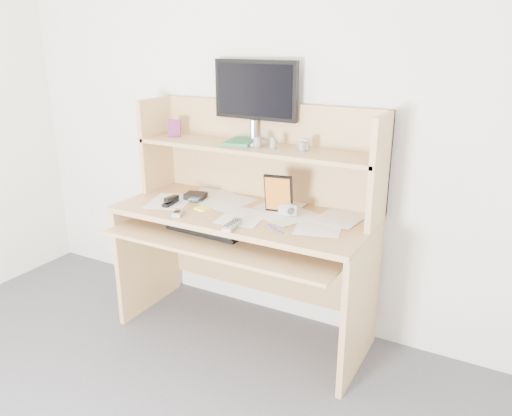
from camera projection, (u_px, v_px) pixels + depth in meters
The scene contains 19 objects.
back_wall at pixel (270, 111), 2.79m from camera, with size 3.60×0.04×2.50m, color silver.
desk at pixel (250, 217), 2.77m from camera, with size 1.40×0.70×1.30m.
paper_clutter at pixel (242, 211), 2.69m from camera, with size 1.32×0.54×0.01m, color white.
keyboard at pixel (207, 229), 2.67m from camera, with size 0.44×0.17×0.03m.
tv_remote at pixel (232, 225), 2.45m from camera, with size 0.05×0.17×0.02m, color #A0A19C.
flip_phone at pixel (178, 212), 2.62m from camera, with size 0.05×0.09×0.02m, color #A4A3A5.
stapler at pixel (170, 200), 2.79m from camera, with size 0.04×0.13×0.04m, color black.
wallet at pixel (196, 196), 2.89m from camera, with size 0.11×0.09×0.03m, color black.
sticky_note_pad at pixel (203, 208), 2.72m from camera, with size 0.07×0.07×0.01m, color #FFF643.
digital_camera at pixel (288, 209), 2.61m from camera, with size 0.10×0.04×0.06m, color #BBBBBD.
game_case at pixel (279, 194), 2.61m from camera, with size 0.15×0.02×0.21m, color black.
blue_pen at pixel (276, 229), 2.42m from camera, with size 0.01×0.01×0.13m, color #183DB6.
card_box at pixel (174, 128), 2.93m from camera, with size 0.07×0.02×0.10m, color maroon.
shelf_book at pixel (241, 142), 2.75m from camera, with size 0.15×0.20×0.02m, color #2F7647.
chip_stack_a at pixel (257, 142), 2.66m from camera, with size 0.04×0.04×0.06m, color black.
chip_stack_b at pixel (273, 143), 2.63m from camera, with size 0.04×0.04×0.06m, color white.
chip_stack_c at pixel (302, 147), 2.57m from camera, with size 0.04×0.04×0.05m, color black.
chip_stack_d at pixel (306, 145), 2.57m from camera, with size 0.04×0.04×0.06m, color silver.
monitor at pixel (255, 99), 2.74m from camera, with size 0.52×0.26×0.45m.
Camera 1 is at (1.28, -0.71, 1.63)m, focal length 35.00 mm.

